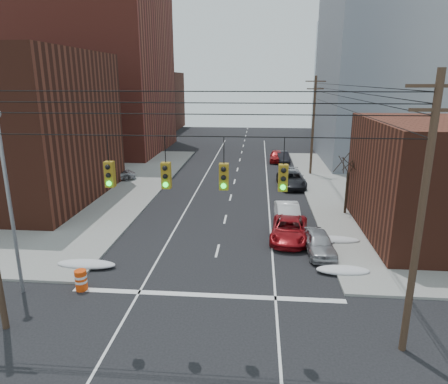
% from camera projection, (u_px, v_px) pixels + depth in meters
% --- Properties ---
extents(building_brick_tall, '(24.00, 20.00, 30.00)m').
position_uv_depth(building_brick_tall, '(78.00, 48.00, 58.01)').
color(building_brick_tall, maroon).
rests_on(building_brick_tall, ground).
extents(building_brick_far, '(22.00, 18.00, 12.00)m').
position_uv_depth(building_brick_far, '(126.00, 101.00, 85.55)').
color(building_brick_far, '#4D2217').
rests_on(building_brick_far, ground).
extents(building_office, '(22.00, 20.00, 25.00)m').
position_uv_depth(building_office, '(413.00, 64.00, 51.04)').
color(building_office, gray).
rests_on(building_office, ground).
extents(building_glass, '(20.00, 18.00, 22.00)m').
position_uv_depth(building_glass, '(373.00, 77.00, 76.21)').
color(building_glass, gray).
rests_on(building_glass, ground).
extents(utility_pole_right, '(2.20, 0.28, 11.00)m').
position_uv_depth(utility_pole_right, '(421.00, 215.00, 14.70)').
color(utility_pole_right, '#473323').
rests_on(utility_pole_right, ground).
extents(utility_pole_far, '(2.20, 0.28, 11.00)m').
position_uv_depth(utility_pole_far, '(313.00, 124.00, 44.41)').
color(utility_pole_far, '#473323').
rests_on(utility_pole_far, ground).
extents(traffic_signals, '(17.00, 0.42, 2.02)m').
position_uv_depth(traffic_signals, '(195.00, 174.00, 14.99)').
color(traffic_signals, black).
rests_on(traffic_signals, ground).
extents(street_light, '(0.44, 0.44, 9.32)m').
position_uv_depth(street_light, '(7.00, 189.00, 19.13)').
color(street_light, gray).
rests_on(street_light, ground).
extents(bare_tree, '(2.09, 2.20, 4.93)m').
position_uv_depth(bare_tree, '(347.00, 187.00, 31.85)').
color(bare_tree, black).
rests_on(bare_tree, ground).
extents(snow_nw, '(3.50, 1.08, 0.42)m').
position_uv_depth(snow_nw, '(86.00, 264.00, 23.29)').
color(snow_nw, silver).
rests_on(snow_nw, ground).
extents(snow_ne, '(3.00, 1.08, 0.42)m').
position_uv_depth(snow_ne, '(343.00, 270.00, 22.54)').
color(snow_ne, silver).
rests_on(snow_ne, ground).
extents(snow_east_far, '(4.00, 1.08, 0.42)m').
position_uv_depth(snow_east_far, '(330.00, 240.00, 26.85)').
color(snow_east_far, silver).
rests_on(snow_east_far, ground).
extents(red_pickup, '(2.95, 5.41, 1.44)m').
position_uv_depth(red_pickup, '(289.00, 230.00, 27.23)').
color(red_pickup, maroon).
rests_on(red_pickup, ground).
extents(parked_car_a, '(1.99, 4.29, 1.42)m').
position_uv_depth(parked_car_a, '(319.00, 243.00, 25.04)').
color(parked_car_a, '#A2A2A6').
rests_on(parked_car_a, ground).
extents(parked_car_b, '(1.90, 4.85, 1.57)m').
position_uv_depth(parked_car_b, '(288.00, 214.00, 30.07)').
color(parked_car_b, silver).
rests_on(parked_car_b, ground).
extents(parked_car_c, '(2.95, 5.60, 1.50)m').
position_uv_depth(parked_car_c, '(291.00, 180.00, 40.59)').
color(parked_car_c, black).
rests_on(parked_car_c, ground).
extents(parked_car_d, '(2.24, 4.50, 1.26)m').
position_uv_depth(parked_car_d, '(295.00, 176.00, 42.47)').
color(parked_car_d, '#B0AFB4').
rests_on(parked_car_d, ground).
extents(parked_car_e, '(2.00, 4.54, 1.52)m').
position_uv_depth(parked_car_e, '(277.00, 156.00, 53.02)').
color(parked_car_e, '#9B0E10').
rests_on(parked_car_e, ground).
extents(parked_car_f, '(1.97, 4.36, 1.39)m').
position_uv_depth(parked_car_f, '(282.00, 157.00, 52.82)').
color(parked_car_f, black).
rests_on(parked_car_f, ground).
extents(lot_car_a, '(4.02, 1.43, 1.32)m').
position_uv_depth(lot_car_a, '(85.00, 185.00, 38.20)').
color(lot_car_a, silver).
rests_on(lot_car_a, sidewalk_nw).
extents(lot_car_b, '(5.00, 3.43, 1.27)m').
position_uv_depth(lot_car_b, '(114.00, 174.00, 42.95)').
color(lot_car_b, '#A0A0A4').
rests_on(lot_car_b, sidewalk_nw).
extents(lot_car_c, '(5.12, 3.66, 1.38)m').
position_uv_depth(lot_car_c, '(43.00, 181.00, 39.82)').
color(lot_car_c, black).
rests_on(lot_car_c, sidewalk_nw).
extents(lot_car_d, '(4.78, 3.48, 1.51)m').
position_uv_depth(lot_car_d, '(71.00, 169.00, 44.49)').
color(lot_car_d, '#9F9FA4').
rests_on(lot_car_d, sidewalk_nw).
extents(construction_barrel, '(0.81, 0.81, 1.10)m').
position_uv_depth(construction_barrel, '(81.00, 280.00, 20.73)').
color(construction_barrel, '#E1410B').
rests_on(construction_barrel, ground).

